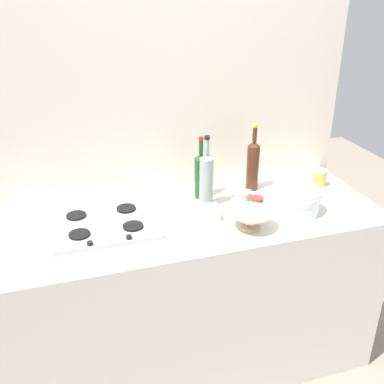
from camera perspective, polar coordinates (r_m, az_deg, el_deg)
ground_plane at (r=2.68m, az=-0.00°, el=-19.99°), size 6.00×6.00×0.00m
counter_block at (r=2.38m, az=-0.00°, el=-12.43°), size 1.80×0.70×0.90m
backsplash_panel at (r=2.36m, az=-2.79°, el=7.15°), size 1.90×0.06×2.34m
stovetop_hob at (r=2.07m, az=-11.00°, el=-3.96°), size 0.46×0.39×0.04m
plate_stack at (r=2.19m, az=13.02°, el=-1.03°), size 0.22×0.23×0.12m
wine_bottle_leftmost at (r=2.35m, az=7.68°, el=3.47°), size 0.06×0.06×0.36m
wine_bottle_mid_left at (r=2.16m, az=1.83°, el=1.62°), size 0.07×0.07×0.36m
wine_bottle_mid_right at (r=2.25m, az=1.11°, el=2.21°), size 0.06×0.06×0.32m
mixing_bowl at (r=2.02m, az=7.38°, el=-3.45°), size 0.20×0.20×0.08m
butter_dish at (r=2.09m, az=1.54°, el=-2.67°), size 0.14×0.10×0.06m
condiment_jar_front at (r=2.15m, az=8.17°, el=-1.67°), size 0.06×0.06×0.08m
condiment_jar_rear at (r=2.50m, az=15.80°, el=1.76°), size 0.08×0.08×0.09m
condiment_jar_spare at (r=2.22m, az=6.79°, el=-0.77°), size 0.06×0.06×0.07m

